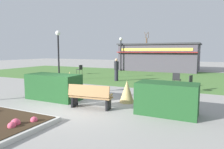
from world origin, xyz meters
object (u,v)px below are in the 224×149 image
Objects in this scene: cafe_chair_east at (80,69)px; cafe_chair_center at (177,79)px; park_bench at (90,96)px; lamppost_mid at (58,49)px; food_kiosk at (160,57)px; person_strolling at (116,69)px; trash_bin at (147,100)px; cafe_chair_west at (193,82)px; tree_left_bg at (146,49)px; lamppost_far at (121,50)px; parked_car_west_slot at (158,61)px.

cafe_chair_east and cafe_chair_center have the same top height.
lamppost_mid is at bearing 138.50° from park_bench.
food_kiosk is 10.22m from person_strolling.
food_kiosk is 9.80× the size of cafe_chair_east.
food_kiosk is 9.70m from cafe_chair_east.
cafe_chair_center is at bearing 151.33° from person_strolling.
trash_bin is 0.49× the size of person_strolling.
cafe_chair_center is 0.53× the size of person_strolling.
food_kiosk is (4.91, 11.83, -0.83)m from lamppost_mid.
lamppost_mid is at bearing 179.27° from cafe_chair_west.
cafe_chair_west is 1.00× the size of cafe_chair_center.
tree_left_bg reaches higher than person_strolling.
trash_bin is 0.93× the size of cafe_chair_east.
food_kiosk is 11.55m from cafe_chair_center.
food_kiosk is (-3.43, 16.69, 1.13)m from trash_bin.
trash_bin is at bearing -62.74° from lamppost_far.
lamppost_far is 4.21× the size of cafe_chair_west.
tree_left_bg reaches higher than lamppost_far.
person_strolling is 0.29× the size of tree_left_bg.
cafe_chair_center reaches higher than trash_bin.
cafe_chair_west is (4.61, -11.96, -1.02)m from food_kiosk.
food_kiosk reaches higher than cafe_chair_west.
parked_car_west_slot reaches higher than cafe_chair_east.
parked_car_west_slot is at bearing 75.24° from cafe_chair_east.
cafe_chair_east is 15.64m from parked_car_west_slot.
parked_car_west_slot is at bearing -60.47° from tree_left_bg.
lamppost_mid reaches higher than person_strolling.
lamppost_far is 11.15m from cafe_chair_center.
cafe_chair_west is at bearing -0.73° from lamppost_mid.
park_bench is at bearing -41.50° from lamppost_mid.
parked_car_west_slot reaches higher than park_bench.
trash_bin is at bearing -104.06° from cafe_chair_west.
person_strolling reaches higher than cafe_chair_center.
food_kiosk is (-1.33, 17.35, 1.06)m from park_bench.
lamppost_mid reaches higher than food_kiosk.
trash_bin is 32.74m from tree_left_bg.
parked_car_west_slot is (-1.07, 17.67, -0.22)m from person_strolling.
park_bench is 1.97× the size of cafe_chair_east.
tree_left_bg is (-5.10, 24.77, 1.68)m from person_strolling.
lamppost_mid reaches higher than parked_car_west_slot.
tree_left_bg is at bearing 112.23° from food_kiosk.
cafe_chair_east is at bearing -89.91° from tree_left_bg.
food_kiosk is 9.80× the size of cafe_chair_center.
tree_left_bg is (-10.58, 26.56, 2.01)m from cafe_chair_west.
tree_left_bg is at bearing 119.53° from parked_car_west_slot.
food_kiosk is at bearing 94.38° from park_bench.
cafe_chair_east is at bearing 135.89° from trash_bin.
tree_left_bg is (-9.40, 31.29, 2.12)m from trash_bin.
cafe_chair_east is 0.15× the size of tree_left_bg.
lamppost_far is at bearing 131.91° from cafe_chair_center.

